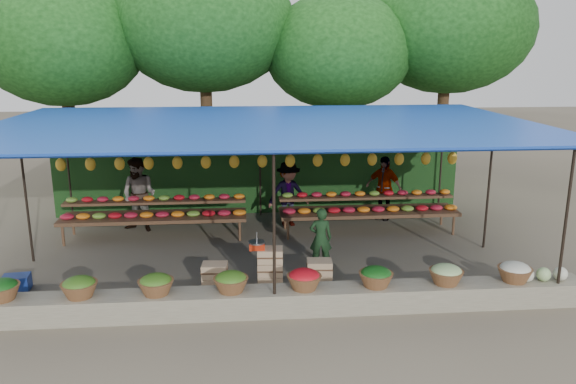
{
  "coord_description": "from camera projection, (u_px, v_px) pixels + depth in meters",
  "views": [
    {
      "loc": [
        -0.51,
        -11.27,
        4.22
      ],
      "look_at": [
        0.49,
        0.2,
        1.3
      ],
      "focal_mm": 35.0,
      "sensor_mm": 36.0,
      "label": 1
    }
  ],
  "objects": [
    {
      "name": "crate_counter",
      "position": [
        269.0,
        272.0,
        10.16
      ],
      "size": [
        2.37,
        0.37,
        0.77
      ],
      "color": "tan",
      "rests_on": "ground"
    },
    {
      "name": "vendor_seated",
      "position": [
        321.0,
        238.0,
        11.1
      ],
      "size": [
        0.47,
        0.33,
        1.23
      ],
      "primitive_type": "imported",
      "rotation": [
        0.0,
        0.0,
        3.05
      ],
      "color": "#19371B",
      "rests_on": "ground"
    },
    {
      "name": "stone_curb",
      "position": [
        274.0,
        301.0,
        9.26
      ],
      "size": [
        10.6,
        0.55,
        0.4
      ],
      "primitive_type": "cube",
      "color": "#6A6455",
      "rests_on": "ground"
    },
    {
      "name": "blue_crate_back",
      "position": [
        16.0,
        283.0,
        10.14
      ],
      "size": [
        0.5,
        0.38,
        0.28
      ],
      "primitive_type": "cube",
      "rotation": [
        0.0,
        0.0,
        0.11
      ],
      "color": "navy",
      "rests_on": "ground"
    },
    {
      "name": "ground",
      "position": [
        266.0,
        254.0,
        11.96
      ],
      "size": [
        60.0,
        60.0,
        0.0
      ],
      "primitive_type": "plane",
      "color": "brown",
      "rests_on": "ground"
    },
    {
      "name": "fruit_table_left",
      "position": [
        155.0,
        212.0,
        12.91
      ],
      "size": [
        4.21,
        0.95,
        0.93
      ],
      "color": "#452F1B",
      "rests_on": "ground"
    },
    {
      "name": "customer_mid",
      "position": [
        288.0,
        194.0,
        13.72
      ],
      "size": [
        1.15,
        0.83,
        1.61
      ],
      "primitive_type": "imported",
      "rotation": [
        0.0,
        0.0,
        0.24
      ],
      "color": "slate",
      "rests_on": "ground"
    },
    {
      "name": "fruit_table_right",
      "position": [
        368.0,
        207.0,
        13.33
      ],
      "size": [
        4.21,
        0.95,
        0.93
      ],
      "color": "#452F1B",
      "rests_on": "ground"
    },
    {
      "name": "stall_canopy",
      "position": [
        265.0,
        128.0,
        11.36
      ],
      "size": [
        10.8,
        6.6,
        2.82
      ],
      "color": "black",
      "rests_on": "ground"
    },
    {
      "name": "tree_row",
      "position": [
        271.0,
        33.0,
        16.73
      ],
      "size": [
        16.51,
        5.5,
        7.12
      ],
      "color": "#3A2415",
      "rests_on": "ground"
    },
    {
      "name": "customer_left",
      "position": [
        139.0,
        195.0,
        13.29
      ],
      "size": [
        1.05,
        0.95,
        1.78
      ],
      "primitive_type": "imported",
      "rotation": [
        0.0,
        0.0,
        -0.38
      ],
      "color": "slate",
      "rests_on": "ground"
    },
    {
      "name": "netting_backdrop",
      "position": [
        260.0,
        167.0,
        14.7
      ],
      "size": [
        10.6,
        0.06,
        2.5
      ],
      "primitive_type": "cube",
      "color": "#244E1B",
      "rests_on": "ground"
    },
    {
      "name": "customer_right",
      "position": [
        384.0,
        188.0,
        14.27
      ],
      "size": [
        1.0,
        0.91,
        1.64
      ],
      "primitive_type": "imported",
      "rotation": [
        0.0,
        0.0,
        -0.67
      ],
      "color": "slate",
      "rests_on": "ground"
    },
    {
      "name": "produce_baskets",
      "position": [
        268.0,
        281.0,
        9.16
      ],
      "size": [
        8.98,
        0.58,
        0.34
      ],
      "color": "brown",
      "rests_on": "stone_curb"
    },
    {
      "name": "weighing_scale",
      "position": [
        257.0,
        245.0,
        10.01
      ],
      "size": [
        0.29,
        0.29,
        0.31
      ],
      "color": "red",
      "rests_on": "crate_counter"
    }
  ]
}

